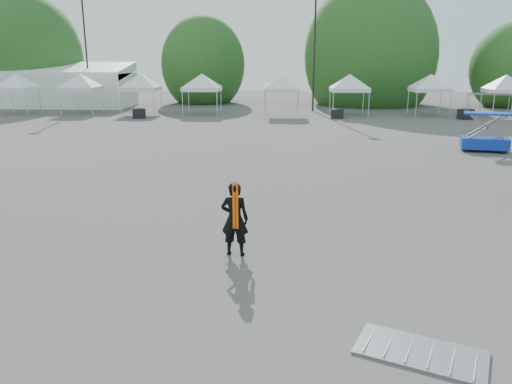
{
  "coord_description": "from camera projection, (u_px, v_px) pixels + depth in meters",
  "views": [
    {
      "loc": [
        0.19,
        -13.24,
        4.53
      ],
      "look_at": [
        -0.41,
        -1.2,
        1.3
      ],
      "focal_mm": 35.0,
      "sensor_mm": 36.0,
      "label": 1
    }
  ],
  "objects": [
    {
      "name": "tree_mid_w",
      "position": [
        203.0,
        65.0,
        51.92
      ],
      "size": [
        4.16,
        4.16,
        6.33
      ],
      "color": "#382314",
      "rests_on": "ground"
    },
    {
      "name": "tree_mid_e",
      "position": [
        370.0,
        55.0,
        49.89
      ],
      "size": [
        5.12,
        5.12,
        7.79
      ],
      "color": "#382314",
      "rests_on": "ground"
    },
    {
      "name": "crate_west",
      "position": [
        139.0,
        113.0,
        39.06
      ],
      "size": [
        1.17,
        1.05,
        0.75
      ],
      "primitive_type": "cube",
      "rotation": [
        0.0,
        0.0,
        0.38
      ],
      "color": "black",
      "rests_on": "ground"
    },
    {
      "name": "tent_h",
      "position": [
        506.0,
        78.0,
        39.07
      ],
      "size": [
        3.87,
        3.87,
        3.88
      ],
      "color": "silver",
      "rests_on": "ground"
    },
    {
      "name": "light_pole_west",
      "position": [
        86.0,
        45.0,
        46.14
      ],
      "size": [
        0.6,
        0.25,
        10.3
      ],
      "color": "black",
      "rests_on": "ground"
    },
    {
      "name": "tent_a",
      "position": [
        16.0,
        77.0,
        41.75
      ],
      "size": [
        3.81,
        3.81,
        3.88
      ],
      "color": "silver",
      "rests_on": "ground"
    },
    {
      "name": "ground",
      "position": [
        273.0,
        226.0,
        13.95
      ],
      "size": [
        120.0,
        120.0,
        0.0
      ],
      "primitive_type": "plane",
      "color": "#474442",
      "rests_on": "ground"
    },
    {
      "name": "tent_c",
      "position": [
        140.0,
        77.0,
        41.67
      ],
      "size": [
        4.1,
        4.1,
        3.88
      ],
      "color": "silver",
      "rests_on": "ground"
    },
    {
      "name": "crate_east",
      "position": [
        466.0,
        114.0,
        38.42
      ],
      "size": [
        1.25,
        1.14,
        0.79
      ],
      "primitive_type": "cube",
      "rotation": [
        0.0,
        0.0,
        0.43
      ],
      "color": "black",
      "rests_on": "ground"
    },
    {
      "name": "tree_far_w",
      "position": [
        25.0,
        59.0,
        50.71
      ],
      "size": [
        4.8,
        4.8,
        7.3
      ],
      "color": "#382314",
      "rests_on": "ground"
    },
    {
      "name": "scissor_lift",
      "position": [
        487.0,
        123.0,
        24.82
      ],
      "size": [
        2.42,
        1.59,
        2.87
      ],
      "rotation": [
        0.0,
        0.0,
        -0.23
      ],
      "color": "#0B1596",
      "rests_on": "ground"
    },
    {
      "name": "tent_e",
      "position": [
        282.0,
        78.0,
        39.98
      ],
      "size": [
        4.03,
        4.03,
        3.88
      ],
      "color": "silver",
      "rests_on": "ground"
    },
    {
      "name": "tent_f",
      "position": [
        350.0,
        77.0,
        40.47
      ],
      "size": [
        4.27,
        4.27,
        3.88
      ],
      "color": "silver",
      "rests_on": "ground"
    },
    {
      "name": "tent_g",
      "position": [
        431.0,
        78.0,
        40.19
      ],
      "size": [
        4.09,
        4.09,
        3.88
      ],
      "color": "silver",
      "rests_on": "ground"
    },
    {
      "name": "man",
      "position": [
        235.0,
        219.0,
        11.68
      ],
      "size": [
        0.69,
        0.5,
        1.79
      ],
      "rotation": [
        0.0,
        0.0,
        3.03
      ],
      "color": "black",
      "rests_on": "ground"
    },
    {
      "name": "crate_mid",
      "position": [
        337.0,
        114.0,
        38.95
      ],
      "size": [
        1.04,
        0.88,
        0.72
      ],
      "primitive_type": "cube",
      "rotation": [
        0.0,
        0.0,
        -0.19
      ],
      "color": "black",
      "rests_on": "ground"
    },
    {
      "name": "tree_far_e",
      "position": [
        510.0,
        68.0,
        47.64
      ],
      "size": [
        3.84,
        3.84,
        5.84
      ],
      "color": "#382314",
      "rests_on": "ground"
    },
    {
      "name": "tent_b",
      "position": [
        80.0,
        77.0,
        41.93
      ],
      "size": [
        4.0,
        4.0,
        3.88
      ],
      "color": "silver",
      "rests_on": "ground"
    },
    {
      "name": "marquee",
      "position": [
        53.0,
        86.0,
        48.28
      ],
      "size": [
        15.0,
        6.25,
        4.23
      ],
      "color": "white",
      "rests_on": "ground"
    },
    {
      "name": "barrier_mid",
      "position": [
        420.0,
        352.0,
        7.9
      ],
      "size": [
        2.21,
        1.71,
        0.06
      ],
      "rotation": [
        0.0,
        0.0,
        -0.42
      ],
      "color": "#9FA2A7",
      "rests_on": "ground"
    },
    {
      "name": "light_pole_east",
      "position": [
        314.0,
        47.0,
        43.25
      ],
      "size": [
        0.6,
        0.25,
        9.8
      ],
      "color": "black",
      "rests_on": "ground"
    },
    {
      "name": "tent_d",
      "position": [
        202.0,
        77.0,
        41.22
      ],
      "size": [
        4.26,
        4.26,
        3.88
      ],
      "color": "silver",
      "rests_on": "ground"
    }
  ]
}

